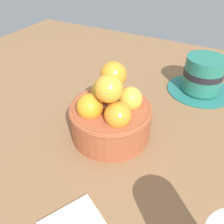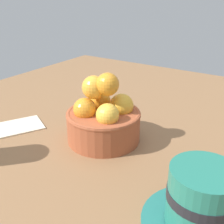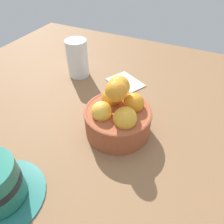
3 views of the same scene
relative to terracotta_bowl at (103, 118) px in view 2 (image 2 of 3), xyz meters
The scene contains 4 objects.
ground_plane 7.17cm from the terracotta_bowl, 36.24° to the left, with size 120.46×105.66×4.63cm, color brown.
terracotta_bowl is the anchor object (origin of this frame).
coffee_cup 26.44cm from the terracotta_bowl, 63.33° to the left, with size 15.24×15.24×8.63cm.
folded_napkin 20.72cm from the terracotta_bowl, 72.40° to the right, with size 10.39×7.73×0.60cm, color beige.
Camera 2 is at (41.72, 29.55, 28.89)cm, focal length 45.10 mm.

